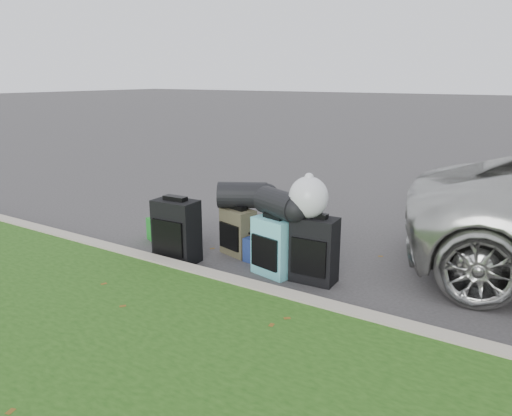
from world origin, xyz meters
The scene contains 12 objects.
ground centered at (0.00, 0.00, 0.00)m, with size 120.00×120.00×0.00m, color #383535.
curb centered at (0.00, -1.00, 0.07)m, with size 120.00×0.18×0.15m, color #9E937F.
suitcase_small_black centered at (-1.11, -0.06, 0.23)m, with size 0.36×0.20×0.45m, color black.
suitcase_large_black_left centered at (-0.67, -0.64, 0.37)m, with size 0.52×0.31×0.75m, color black.
suitcase_olive centered at (-0.20, -0.05, 0.29)m, with size 0.42×0.26×0.57m, color #383524.
suitcase_teal centered at (0.50, -0.37, 0.32)m, with size 0.45×0.27×0.65m, color teal.
suitcase_large_black_right centered at (0.96, -0.30, 0.35)m, with size 0.47×0.28×0.71m, color black.
tote_green centered at (-1.42, -0.19, 0.15)m, with size 0.26×0.21×0.30m, color #1A7721.
tote_navy centered at (0.14, -0.15, 0.15)m, with size 0.27×0.21×0.29m, color navy.
duffel_left centered at (-0.20, 0.05, 0.73)m, with size 0.32×0.32×0.60m, color black.
duffel_right centered at (0.53, -0.30, 0.80)m, with size 0.31×0.31×0.55m, color black.
trash_bag centered at (0.88, -0.31, 0.92)m, with size 0.42×0.42×0.42m, color silver.
Camera 1 is at (3.17, -4.82, 2.14)m, focal length 35.00 mm.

